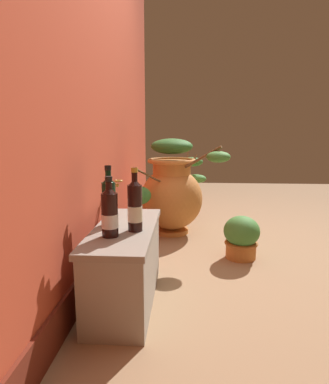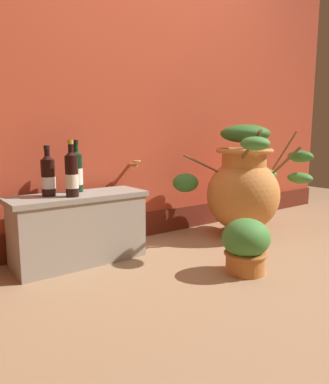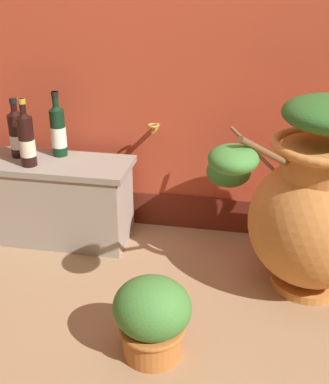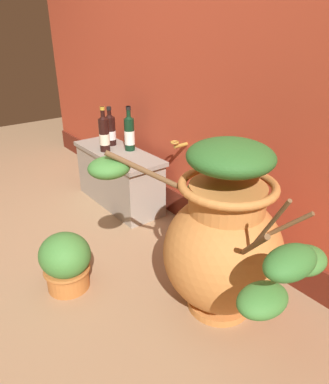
{
  "view_description": "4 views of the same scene",
  "coord_description": "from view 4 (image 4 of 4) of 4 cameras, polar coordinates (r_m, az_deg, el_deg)",
  "views": [
    {
      "loc": [
        -2.31,
        0.56,
        0.92
      ],
      "look_at": [
        -0.05,
        0.7,
        0.5
      ],
      "focal_mm": 31.28,
      "sensor_mm": 36.0,
      "label": 1
    },
    {
      "loc": [
        -1.47,
        -1.11,
        0.76
      ],
      "look_at": [
        0.01,
        0.88,
        0.37
      ],
      "focal_mm": 33.24,
      "sensor_mm": 36.0,
      "label": 2
    },
    {
      "loc": [
        0.33,
        -1.2,
        1.3
      ],
      "look_at": [
        -0.04,
        0.77,
        0.35
      ],
      "focal_mm": 46.05,
      "sensor_mm": 36.0,
      "label": 3
    },
    {
      "loc": [
        1.52,
        -0.36,
        1.27
      ],
      "look_at": [
        0.05,
        0.77,
        0.38
      ],
      "focal_mm": 33.37,
      "sensor_mm": 36.0,
      "label": 4
    }
  ],
  "objects": [
    {
      "name": "stone_ledge",
      "position": [
        2.7,
        -7.3,
        2.59
      ],
      "size": [
        0.82,
        0.31,
        0.42
      ],
      "color": "#9E9384",
      "rests_on": "ground_plane"
    },
    {
      "name": "wine_bottle_middle",
      "position": [
        2.6,
        -5.64,
        9.45
      ],
      "size": [
        0.07,
        0.07,
        0.32
      ],
      "color": "black",
      "rests_on": "stone_ledge"
    },
    {
      "name": "ground_plane",
      "position": [
        2.02,
        -19.33,
        -15.18
      ],
      "size": [
        7.0,
        7.0,
        0.0
      ],
      "primitive_type": "plane",
      "color": "#9E7A56"
    },
    {
      "name": "back_wall",
      "position": [
        2.18,
        8.94,
        25.85
      ],
      "size": [
        4.4,
        0.33,
        2.6
      ],
      "color": "#B74228",
      "rests_on": "ground_plane"
    },
    {
      "name": "potted_shrub",
      "position": [
        1.93,
        -15.51,
        -10.62
      ],
      "size": [
        0.28,
        0.26,
        0.31
      ],
      "color": "#C17033",
      "rests_on": "ground_plane"
    },
    {
      "name": "terracotta_urn",
      "position": [
        1.64,
        9.39,
        -7.38
      ],
      "size": [
        0.98,
        0.79,
        0.84
      ],
      "color": "#CC7F3D",
      "rests_on": "ground_plane"
    },
    {
      "name": "wine_bottle_right",
      "position": [
        2.74,
        -8.66,
        9.91
      ],
      "size": [
        0.08,
        0.08,
        0.29
      ],
      "color": "black",
      "rests_on": "stone_ledge"
    },
    {
      "name": "wine_bottle_left",
      "position": [
        2.61,
        -9.63,
        9.28
      ],
      "size": [
        0.07,
        0.07,
        0.32
      ],
      "color": "black",
      "rests_on": "stone_ledge"
    }
  ]
}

